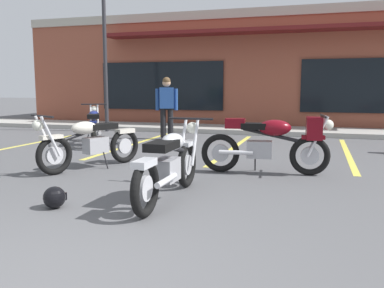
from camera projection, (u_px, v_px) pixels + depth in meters
ground_plane at (184, 183)px, 6.10m from camera, size 80.00×80.00×0.00m
sidewalk_kerb at (255, 130)px, 12.94m from camera, size 22.00×1.80×0.14m
brick_storefront_building at (271, 72)px, 16.34m from camera, size 17.95×6.42×4.00m
painted_stall_lines at (233, 148)px, 9.54m from camera, size 10.12×4.80×0.01m
motorcycle_foreground_classic at (170, 163)px, 5.14m from camera, size 0.66×2.11×0.98m
motorcycle_silver_naked at (272, 142)px, 6.67m from camera, size 2.11×0.67×0.98m
motorcycle_green_cafe_racer at (94, 126)px, 10.10m from camera, size 1.29×1.90×0.98m
motorcycle_orange_scrambler at (91, 142)px, 7.12m from camera, size 1.16×1.97×0.98m
person_in_shorts_foreground at (167, 104)px, 11.06m from camera, size 0.60×0.37×1.68m
helmet_on_pavement at (55, 197)px, 4.82m from camera, size 0.26×0.26×0.26m
parking_lot_lamp_post at (103, 31)px, 12.70m from camera, size 0.24×0.76×4.81m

